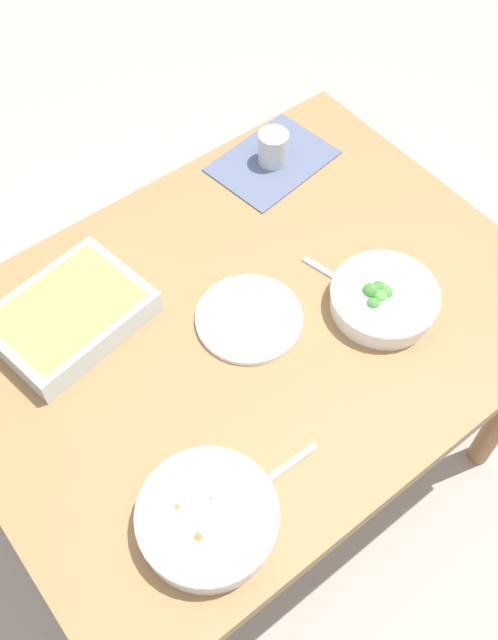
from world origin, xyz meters
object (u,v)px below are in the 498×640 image
object	(u,v)px
stew_bowl	(207,518)
broccoli_bowl	(384,298)
spoon_by_broccoli	(347,284)
baking_dish	(70,314)
side_plate	(251,318)
drink_cup	(273,150)
spoon_by_stew	(266,481)

from	to	relation	value
stew_bowl	broccoli_bowl	distance (m)	0.57
broccoli_bowl	spoon_by_broccoli	world-z (taller)	broccoli_bowl
broccoli_bowl	baking_dish	bearing A→B (deg)	145.86
spoon_by_broccoli	side_plate	bearing A→B (deg)	165.32
baking_dish	side_plate	distance (m)	0.36
drink_cup	spoon_by_stew	bearing A→B (deg)	-129.91
baking_dish	drink_cup	size ratio (longest dim) A/B	3.89
stew_bowl	spoon_by_broccoli	xyz separation A→B (m)	(0.53, 0.23, -0.03)
drink_cup	spoon_by_stew	distance (m)	0.81
stew_bowl	spoon_by_broccoli	size ratio (longest dim) A/B	1.40
drink_cup	baking_dish	bearing A→B (deg)	-169.60
stew_bowl	baking_dish	bearing A→B (deg)	86.85
drink_cup	spoon_by_broccoli	size ratio (longest dim) A/B	0.49
stew_bowl	drink_cup	size ratio (longest dim) A/B	2.87
baking_dish	spoon_by_stew	size ratio (longest dim) A/B	1.89
broccoli_bowl	spoon_by_broccoli	size ratio (longest dim) A/B	1.29
drink_cup	side_plate	size ratio (longest dim) A/B	0.39
baking_dish	spoon_by_stew	bearing A→B (deg)	-78.97
drink_cup	spoon_by_broccoli	bearing A→B (deg)	-106.07
baking_dish	side_plate	world-z (taller)	baking_dish
baking_dish	spoon_by_broccoli	world-z (taller)	baking_dish
broccoli_bowl	baking_dish	xyz separation A→B (m)	(-0.53, 0.36, 0.00)
drink_cup	spoon_by_stew	world-z (taller)	drink_cup
drink_cup	side_plate	xyz separation A→B (m)	(-0.33, -0.33, -0.03)
broccoli_bowl	drink_cup	world-z (taller)	drink_cup
stew_bowl	spoon_by_stew	xyz separation A→B (m)	(0.13, -0.00, -0.03)
baking_dish	stew_bowl	bearing A→B (deg)	-93.15
stew_bowl	spoon_by_broccoli	distance (m)	0.58
side_plate	spoon_by_broccoli	distance (m)	0.22
stew_bowl	side_plate	bearing A→B (deg)	42.16
stew_bowl	spoon_by_stew	bearing A→B (deg)	-0.90
broccoli_bowl	side_plate	xyz separation A→B (m)	(-0.23, 0.14, -0.02)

